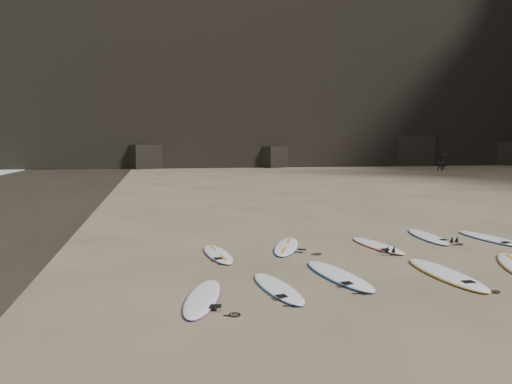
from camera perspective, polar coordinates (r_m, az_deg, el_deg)
The scene contains 12 objects.
ground at distance 10.81m, azimuth 14.09°, elevation -9.26°, with size 240.00×240.00×0.00m, color #897559.
surfboard_0 at distance 9.02m, azimuth -6.12°, elevation -11.88°, with size 0.55×2.27×0.08m, color white.
surfboard_1 at distance 9.55m, azimuth 2.49°, elevation -10.85°, with size 0.53×2.20×0.08m, color white.
surfboard_2 at distance 10.52m, azimuth 9.41°, elevation -9.33°, with size 0.61×2.56×0.09m, color white.
surfboard_3 at distance 11.19m, azimuth 20.87°, elevation -8.69°, with size 0.66×2.73×0.10m, color white.
surfboard_5 at distance 12.34m, azimuth -4.40°, elevation -7.05°, with size 0.53×2.21×0.08m, color white.
surfboard_6 at distance 13.18m, azimuth 3.49°, elevation -6.20°, with size 0.57×2.38×0.09m, color white.
surfboard_7 at distance 13.67m, azimuth 13.68°, elevation -5.93°, with size 0.56×2.33×0.08m, color white.
surfboard_8 at distance 15.32m, azimuth 19.04°, elevation -4.83°, with size 0.59×2.45×0.09m, color white.
surfboard_9 at distance 15.68m, azimuth 25.28°, elevation -4.82°, with size 0.61×2.54×0.09m, color white.
person_a at distance 55.09m, azimuth 20.64°, elevation 3.30°, with size 0.59×0.39×1.63m, color black.
person_b at distance 51.81m, azimuth 20.37°, elevation 3.15°, with size 0.76×0.59×1.56m, color black.
Camera 1 is at (-4.54, -9.41, 2.76)m, focal length 35.00 mm.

